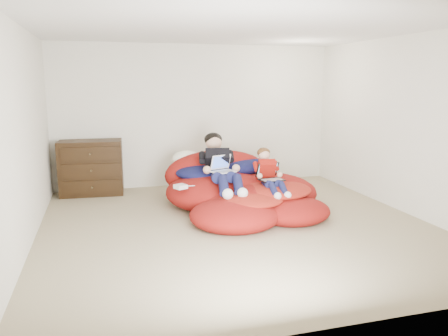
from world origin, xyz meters
TOP-DOWN VIEW (x-y plane):
  - room_shell at (0.00, 0.00)m, footprint 5.10×5.10m
  - dresser at (-1.85, 2.23)m, footprint 1.04×0.60m
  - beanbag_pile at (0.30, 0.81)m, footprint 2.28×2.36m
  - cream_pillow at (-0.36, 1.64)m, footprint 0.47×0.30m
  - older_boy at (-0.01, 0.89)m, footprint 0.45×1.36m
  - younger_boy at (0.61, 0.49)m, footprint 0.29×0.88m
  - laptop_white at (-0.01, 0.75)m, footprint 0.38×0.39m
  - laptop_black at (0.61, 0.46)m, footprint 0.36×0.38m
  - power_adapter at (-0.64, 0.65)m, footprint 0.20×0.20m

SIDE VIEW (x-z plane):
  - room_shell at x=0.00m, z-range -1.17..1.60m
  - beanbag_pile at x=0.30m, z-range -0.17..0.68m
  - power_adapter at x=-0.64m, z-range 0.39..0.45m
  - dresser at x=-1.85m, z-range 0.00..0.91m
  - laptop_black at x=0.61m, z-range 0.43..0.66m
  - younger_boy at x=0.61m, z-range 0.30..0.89m
  - cream_pillow at x=-0.36m, z-range 0.47..0.77m
  - laptop_white at x=-0.01m, z-range 0.53..0.76m
  - older_boy at x=-0.01m, z-range 0.31..1.06m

